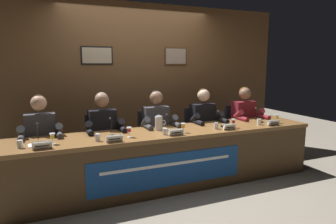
# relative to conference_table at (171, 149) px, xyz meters

# --- Properties ---
(ground_plane) EXTENTS (12.00, 12.00, 0.00)m
(ground_plane) POSITION_rel_conference_table_xyz_m (0.00, 0.12, -0.52)
(ground_plane) COLOR gray
(wall_back_panelled) EXTENTS (5.38, 0.14, 2.60)m
(wall_back_panelled) POSITION_rel_conference_table_xyz_m (0.00, 1.44, 0.79)
(wall_back_panelled) COLOR brown
(wall_back_panelled) RESTS_ON ground_plane
(conference_table) EXTENTS (4.18, 0.77, 0.74)m
(conference_table) POSITION_rel_conference_table_xyz_m (0.00, 0.00, 0.00)
(conference_table) COLOR brown
(conference_table) RESTS_ON ground_plane
(chair_far_left) EXTENTS (0.44, 0.45, 0.91)m
(chair_far_left) POSITION_rel_conference_table_xyz_m (-1.55, 0.68, -0.07)
(chair_far_left) COLOR black
(chair_far_left) RESTS_ON ground_plane
(panelist_far_left) EXTENTS (0.51, 0.48, 1.24)m
(panelist_far_left) POSITION_rel_conference_table_xyz_m (-1.55, 0.48, 0.21)
(panelist_far_left) COLOR black
(panelist_far_left) RESTS_ON ground_plane
(nameplate_far_left) EXTENTS (0.19, 0.06, 0.08)m
(nameplate_far_left) POSITION_rel_conference_table_xyz_m (-1.53, -0.17, 0.26)
(nameplate_far_left) COLOR white
(nameplate_far_left) RESTS_ON conference_table
(juice_glass_far_left) EXTENTS (0.06, 0.06, 0.12)m
(juice_glass_far_left) POSITION_rel_conference_table_xyz_m (-1.43, -0.01, 0.31)
(juice_glass_far_left) COLOR white
(juice_glass_far_left) RESTS_ON conference_table
(water_cup_far_left) EXTENTS (0.06, 0.06, 0.08)m
(water_cup_far_left) POSITION_rel_conference_table_xyz_m (-1.75, -0.04, 0.26)
(water_cup_far_left) COLOR silver
(water_cup_far_left) RESTS_ON conference_table
(microphone_far_left) EXTENTS (0.06, 0.17, 0.22)m
(microphone_far_left) POSITION_rel_conference_table_xyz_m (-1.57, 0.11, 0.30)
(microphone_far_left) COLOR black
(microphone_far_left) RESTS_ON conference_table
(chair_left) EXTENTS (0.44, 0.45, 0.91)m
(chair_left) POSITION_rel_conference_table_xyz_m (-0.77, 0.68, -0.07)
(chair_left) COLOR black
(chair_left) RESTS_ON ground_plane
(panelist_left) EXTENTS (0.51, 0.48, 1.24)m
(panelist_left) POSITION_rel_conference_table_xyz_m (-0.77, 0.48, 0.21)
(panelist_left) COLOR black
(panelist_left) RESTS_ON ground_plane
(nameplate_left) EXTENTS (0.19, 0.06, 0.08)m
(nameplate_left) POSITION_rel_conference_table_xyz_m (-0.78, -0.18, 0.26)
(nameplate_left) COLOR white
(nameplate_left) RESTS_ON conference_table
(juice_glass_left) EXTENTS (0.06, 0.06, 0.12)m
(juice_glass_left) POSITION_rel_conference_table_xyz_m (-0.57, -0.03, 0.31)
(juice_glass_left) COLOR white
(juice_glass_left) RESTS_ON conference_table
(water_cup_left) EXTENTS (0.06, 0.06, 0.08)m
(water_cup_left) POSITION_rel_conference_table_xyz_m (-0.95, -0.07, 0.26)
(water_cup_left) COLOR silver
(water_cup_left) RESTS_ON conference_table
(microphone_left) EXTENTS (0.06, 0.17, 0.22)m
(microphone_left) POSITION_rel_conference_table_xyz_m (-0.74, 0.12, 0.30)
(microphone_left) COLOR black
(microphone_left) RESTS_ON conference_table
(chair_center) EXTENTS (0.44, 0.45, 0.91)m
(chair_center) POSITION_rel_conference_table_xyz_m (0.00, 0.68, -0.07)
(chair_center) COLOR black
(chair_center) RESTS_ON ground_plane
(panelist_center) EXTENTS (0.51, 0.48, 1.24)m
(panelist_center) POSITION_rel_conference_table_xyz_m (0.00, 0.48, 0.21)
(panelist_center) COLOR black
(panelist_center) RESTS_ON ground_plane
(nameplate_center) EXTENTS (0.19, 0.06, 0.08)m
(nameplate_center) POSITION_rel_conference_table_xyz_m (-0.01, -0.17, 0.26)
(nameplate_center) COLOR white
(nameplate_center) RESTS_ON conference_table
(juice_glass_center) EXTENTS (0.06, 0.06, 0.12)m
(juice_glass_center) POSITION_rel_conference_table_xyz_m (0.14, -0.06, 0.31)
(juice_glass_center) COLOR white
(juice_glass_center) RESTS_ON conference_table
(water_cup_center) EXTENTS (0.06, 0.06, 0.08)m
(water_cup_center) POSITION_rel_conference_table_xyz_m (-0.12, -0.09, 0.26)
(water_cup_center) COLOR silver
(water_cup_center) RESTS_ON conference_table
(microphone_center) EXTENTS (0.06, 0.17, 0.22)m
(microphone_center) POSITION_rel_conference_table_xyz_m (0.01, 0.10, 0.30)
(microphone_center) COLOR black
(microphone_center) RESTS_ON conference_table
(chair_right) EXTENTS (0.44, 0.45, 0.91)m
(chair_right) POSITION_rel_conference_table_xyz_m (0.78, 0.68, -0.07)
(chair_right) COLOR black
(chair_right) RESTS_ON ground_plane
(panelist_right) EXTENTS (0.51, 0.48, 1.24)m
(panelist_right) POSITION_rel_conference_table_xyz_m (0.78, 0.48, 0.21)
(panelist_right) COLOR black
(panelist_right) RESTS_ON ground_plane
(nameplate_right) EXTENTS (0.18, 0.06, 0.08)m
(nameplate_right) POSITION_rel_conference_table_xyz_m (0.78, -0.16, 0.26)
(nameplate_right) COLOR white
(nameplate_right) RESTS_ON conference_table
(juice_glass_right) EXTENTS (0.06, 0.06, 0.12)m
(juice_glass_right) POSITION_rel_conference_table_xyz_m (0.90, -0.07, 0.31)
(juice_glass_right) COLOR white
(juice_glass_right) RESTS_ON conference_table
(water_cup_right) EXTENTS (0.06, 0.06, 0.08)m
(water_cup_right) POSITION_rel_conference_table_xyz_m (0.64, -0.04, 0.26)
(water_cup_right) COLOR silver
(water_cup_right) RESTS_ON conference_table
(microphone_right) EXTENTS (0.06, 0.17, 0.22)m
(microphone_right) POSITION_rel_conference_table_xyz_m (0.80, 0.07, 0.30)
(microphone_right) COLOR black
(microphone_right) RESTS_ON conference_table
(chair_far_right) EXTENTS (0.44, 0.45, 0.91)m
(chair_far_right) POSITION_rel_conference_table_xyz_m (1.55, 0.68, -0.07)
(chair_far_right) COLOR black
(chair_far_right) RESTS_ON ground_plane
(panelist_far_right) EXTENTS (0.51, 0.48, 1.24)m
(panelist_far_right) POSITION_rel_conference_table_xyz_m (1.55, 0.48, 0.21)
(panelist_far_right) COLOR black
(panelist_far_right) RESTS_ON ground_plane
(nameplate_far_right) EXTENTS (0.20, 0.06, 0.08)m
(nameplate_far_right) POSITION_rel_conference_table_xyz_m (1.52, -0.17, 0.26)
(nameplate_far_right) COLOR white
(nameplate_far_right) RESTS_ON conference_table
(juice_glass_far_right) EXTENTS (0.06, 0.06, 0.12)m
(juice_glass_far_right) POSITION_rel_conference_table_xyz_m (1.69, -0.05, 0.31)
(juice_glass_far_right) COLOR white
(juice_glass_far_right) RESTS_ON conference_table
(water_cup_far_right) EXTENTS (0.06, 0.06, 0.08)m
(water_cup_far_right) POSITION_rel_conference_table_xyz_m (1.37, -0.04, 0.26)
(water_cup_far_right) COLOR silver
(water_cup_far_right) RESTS_ON conference_table
(microphone_far_right) EXTENTS (0.06, 0.17, 0.22)m
(microphone_far_right) POSITION_rel_conference_table_xyz_m (1.51, 0.12, 0.30)
(microphone_far_right) COLOR black
(microphone_far_right) RESTS_ON conference_table
(water_pitcher_central) EXTENTS (0.15, 0.10, 0.21)m
(water_pitcher_central) POSITION_rel_conference_table_xyz_m (-0.10, 0.19, 0.32)
(water_pitcher_central) COLOR silver
(water_pitcher_central) RESTS_ON conference_table
(document_stack_far_left) EXTENTS (0.22, 0.17, 0.01)m
(document_stack_far_left) POSITION_rel_conference_table_xyz_m (-1.57, -0.00, 0.23)
(document_stack_far_left) COLOR white
(document_stack_far_left) RESTS_ON conference_table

